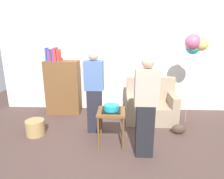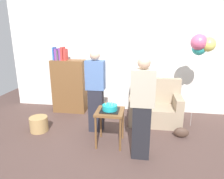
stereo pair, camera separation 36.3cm
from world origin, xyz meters
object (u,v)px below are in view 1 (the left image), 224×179
at_px(balloon_bunch, 195,45).
at_px(wicker_basket, 35,128).
at_px(person_blowing_candles, 94,92).
at_px(couch, 151,106).
at_px(handbag, 179,129).
at_px(side_table, 111,116).
at_px(person_holding_cake, 146,107).
at_px(bookshelf, 63,86).
at_px(birthday_cake, 111,108).

bearing_deg(balloon_bunch, wicker_basket, -167.59).
bearing_deg(person_blowing_candles, couch, 11.11).
bearing_deg(handbag, person_blowing_candles, 178.59).
bearing_deg(wicker_basket, side_table, -9.64).
bearing_deg(person_holding_cake, balloon_bunch, -122.39).
bearing_deg(couch, person_holding_cake, -101.80).
height_order(couch, person_holding_cake, person_holding_cake).
relative_size(couch, side_table, 1.72).
distance_m(person_holding_cake, balloon_bunch, 1.87).
height_order(wicker_basket, handbag, wicker_basket).
bearing_deg(person_holding_cake, bookshelf, -35.37).
height_order(person_blowing_candles, balloon_bunch, balloon_bunch).
bearing_deg(side_table, couch, 51.69).
relative_size(bookshelf, side_table, 2.52).
distance_m(bookshelf, wicker_basket, 1.28).
height_order(couch, balloon_bunch, balloon_bunch).
relative_size(bookshelf, person_holding_cake, 0.99).
bearing_deg(bookshelf, side_table, -48.06).
height_order(birthday_cake, wicker_basket, birthday_cake).
distance_m(couch, balloon_bunch, 1.58).
bearing_deg(person_holding_cake, birthday_cake, -21.74).
relative_size(birthday_cake, wicker_basket, 0.89).
distance_m(birthday_cake, balloon_bunch, 2.14).
height_order(birthday_cake, balloon_bunch, balloon_bunch).
height_order(side_table, person_holding_cake, person_holding_cake).
height_order(wicker_basket, balloon_bunch, balloon_bunch).
bearing_deg(couch, wicker_basket, -161.10).
bearing_deg(side_table, handbag, 17.69).
xyz_separation_m(wicker_basket, balloon_bunch, (3.13, 0.69, 1.55)).
xyz_separation_m(person_holding_cake, handbag, (0.77, 0.74, -0.73)).
bearing_deg(birthday_cake, side_table, -124.51).
relative_size(person_holding_cake, handbag, 5.82).
bearing_deg(handbag, bookshelf, 159.33).
xyz_separation_m(side_table, wicker_basket, (-1.51, 0.26, -0.39)).
distance_m(couch, bookshelf, 2.14).
bearing_deg(side_table, wicker_basket, 170.36).
xyz_separation_m(side_table, person_holding_cake, (0.55, -0.32, 0.29)).
bearing_deg(person_holding_cake, person_blowing_candles, -32.57).
height_order(birthday_cake, person_blowing_candles, person_blowing_candles).
relative_size(couch, person_holding_cake, 0.67).
relative_size(side_table, wicker_basket, 1.77).
height_order(couch, bookshelf, bookshelf).
xyz_separation_m(person_holding_cake, wicker_basket, (-2.06, 0.57, -0.68)).
relative_size(person_blowing_candles, person_holding_cake, 1.00).
bearing_deg(bookshelf, person_blowing_candles, -46.07).
relative_size(side_table, person_blowing_candles, 0.39).
relative_size(couch, wicker_basket, 3.06).
xyz_separation_m(person_holding_cake, balloon_bunch, (1.08, 1.26, 0.87)).
relative_size(bookshelf, balloon_bunch, 0.84).
bearing_deg(handbag, couch, 127.24).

